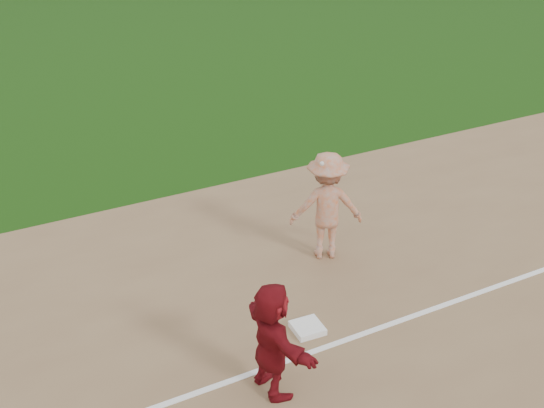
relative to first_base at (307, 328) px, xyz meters
name	(u,v)px	position (x,y,z in m)	size (l,w,h in m)	color
ground	(315,314)	(0.34, 0.33, -0.07)	(160.00, 160.00, 0.00)	#173E0B
foul_line	(343,341)	(0.34, -0.47, -0.05)	(60.00, 0.10, 0.01)	white
first_base	(307,328)	(0.00, 0.00, 0.00)	(0.45, 0.45, 0.10)	white
base_runner	(272,340)	(-1.08, -0.87, 0.80)	(1.59, 0.50, 1.71)	maroon
first_base_play	(327,206)	(1.40, 1.77, 0.96)	(1.49, 1.25, 2.22)	#A0A1A3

